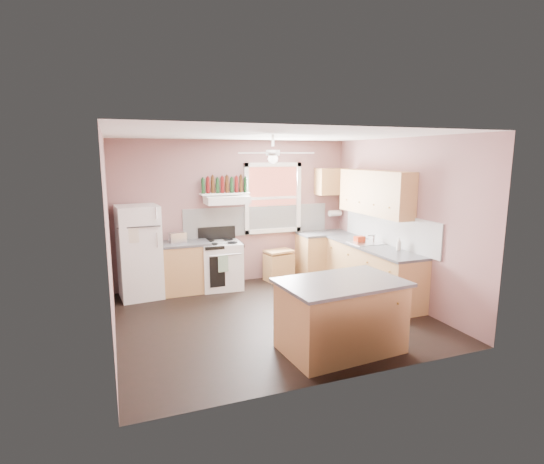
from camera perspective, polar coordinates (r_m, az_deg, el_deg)
name	(u,v)px	position (r m, az deg, el deg)	size (l,w,h in m)	color
floor	(273,316)	(6.58, 0.12, -11.28)	(4.50, 4.50, 0.00)	black
ceiling	(273,135)	(6.12, 0.13, 12.93)	(4.50, 4.50, 0.00)	white
wall_back	(235,212)	(8.11, -5.00, 2.68)	(4.50, 0.05, 2.70)	#89605D
wall_right	(401,221)	(7.33, 16.99, 1.46)	(0.05, 4.00, 2.70)	#89605D
wall_left	(107,240)	(5.81, -21.33, -1.01)	(0.05, 4.00, 2.70)	#89605D
backsplash_back	(258,220)	(8.23, -1.89, 1.59)	(2.90, 0.03, 0.55)	white
backsplash_right	(388,228)	(7.57, 15.29, 0.47)	(0.03, 2.60, 0.55)	white
window_view	(273,198)	(8.28, 0.07, 4.61)	(1.00, 0.02, 1.20)	brown
window_frame	(273,198)	(8.25, 0.14, 4.60)	(1.16, 0.07, 1.36)	white
refrigerator	(139,252)	(7.56, -17.43, -2.58)	(0.67, 0.66, 1.59)	white
base_cabinet_left	(184,268)	(7.76, -11.81, -4.79)	(0.90, 0.60, 0.86)	tan
counter_left	(183,244)	(7.65, -11.93, -1.53)	(0.92, 0.62, 0.04)	#48484A
toaster	(178,237)	(7.65, -12.57, -0.72)	(0.28, 0.16, 0.18)	silver
stove	(221,265)	(7.85, -6.84, -4.46)	(0.71, 0.64, 0.86)	white
range_hood	(227,200)	(7.76, -6.11, 4.32)	(0.78, 0.50, 0.14)	white
bottle_shelf	(225,194)	(7.86, -6.35, 5.13)	(0.90, 0.26, 0.03)	white
cart	(279,267)	(8.32, 0.92, -4.72)	(0.53, 0.35, 0.53)	tan
base_cabinet_corner	(324,255)	(8.62, 6.97, -3.12)	(1.00, 0.60, 0.86)	tan
base_cabinet_right	(372,272)	(7.56, 13.27, -5.23)	(0.60, 2.20, 0.86)	tan
counter_corner	(324,233)	(8.53, 7.03, -0.18)	(1.02, 0.62, 0.04)	#48484A
counter_right	(372,246)	(7.45, 13.35, -1.90)	(0.62, 2.22, 0.04)	#48484A
sink	(366,243)	(7.61, 12.51, -1.50)	(0.55, 0.45, 0.03)	silver
faucet	(374,239)	(7.69, 13.53, -0.86)	(0.03, 0.03, 0.14)	silver
upper_cabinet_right	(375,193)	(7.56, 13.67, 5.16)	(0.33, 1.80, 0.76)	tan
upper_cabinet_corner	(331,181)	(8.62, 7.96, 6.74)	(0.60, 0.33, 0.52)	tan
paper_towel	(335,213)	(8.76, 8.45, 2.52)	(0.12, 0.12, 0.26)	white
island	(340,317)	(5.45, 9.19, -11.23)	(1.42, 0.90, 0.86)	tan
island_top	(342,282)	(5.30, 9.33, -6.70)	(1.51, 0.98, 0.04)	#48484A
ceiling_fan_hub	(273,153)	(6.12, 0.13, 10.59)	(0.20, 0.20, 0.08)	white
soap_bottle	(399,244)	(7.13, 16.70, -1.56)	(0.08, 0.08, 0.22)	silver
red_caddy	(360,239)	(7.69, 11.69, -0.93)	(0.18, 0.12, 0.10)	#B52F0F
wine_bottles	(225,185)	(7.85, -6.37, 6.29)	(0.86, 0.06, 0.31)	#143819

